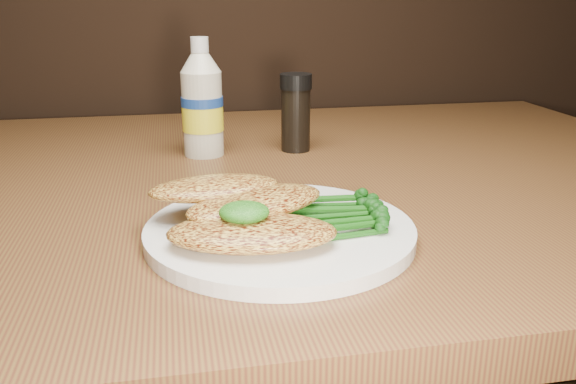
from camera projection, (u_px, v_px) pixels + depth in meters
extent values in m
cylinder|color=white|center=(280.00, 231.00, 0.54)|extent=(0.24, 0.24, 0.01)
ellipsoid|color=gold|center=(252.00, 233.00, 0.50)|extent=(0.15, 0.10, 0.02)
ellipsoid|color=gold|center=(256.00, 203.00, 0.54)|extent=(0.15, 0.12, 0.02)
ellipsoid|color=gold|center=(214.00, 188.00, 0.56)|extent=(0.13, 0.08, 0.02)
ellipsoid|color=#0B3808|center=(244.00, 212.00, 0.50)|extent=(0.05, 0.05, 0.02)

